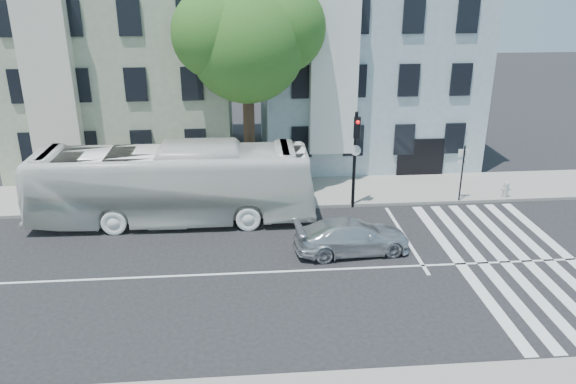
{
  "coord_description": "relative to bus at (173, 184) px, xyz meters",
  "views": [
    {
      "loc": [
        -0.37,
        -18.75,
        10.62
      ],
      "look_at": [
        1.41,
        2.18,
        2.4
      ],
      "focal_mm": 35.0,
      "sensor_mm": 36.0,
      "label": 1
    }
  ],
  "objects": [
    {
      "name": "ground",
      "position": [
        3.54,
        -5.2,
        -1.77
      ],
      "size": [
        120.0,
        120.0,
        0.0
      ],
      "primitive_type": "plane",
      "color": "black",
      "rests_on": "ground"
    },
    {
      "name": "fire_hydrant",
      "position": [
        16.2,
        1.1,
        -1.2
      ],
      "size": [
        0.46,
        0.27,
        0.83
      ],
      "rotation": [
        0.0,
        0.0,
        0.12
      ],
      "color": "#B0B0AC",
      "rests_on": "sidewalk_far"
    },
    {
      "name": "far_sign_pole",
      "position": [
        13.76,
        0.94,
        0.13
      ],
      "size": [
        0.5,
        0.17,
        2.79
      ],
      "rotation": [
        0.0,
        0.0,
        -0.04
      ],
      "color": "black",
      "rests_on": "sidewalk_far"
    },
    {
      "name": "street_tree",
      "position": [
        3.6,
        3.54,
        6.06
      ],
      "size": [
        7.3,
        5.9,
        11.1
      ],
      "color": "#2D2116",
      "rests_on": "ground"
    },
    {
      "name": "traffic_signal",
      "position": [
        8.43,
        0.74,
        1.27
      ],
      "size": [
        0.48,
        0.55,
        4.71
      ],
      "rotation": [
        0.0,
        0.0,
        -0.26
      ],
      "color": "black",
      "rests_on": "ground"
    },
    {
      "name": "building_right",
      "position": [
        10.54,
        9.8,
        3.73
      ],
      "size": [
        12.0,
        10.0,
        11.0
      ],
      "primitive_type": "cube",
      "color": "#91A2AC",
      "rests_on": "ground"
    },
    {
      "name": "bus",
      "position": [
        0.0,
        0.0,
        0.0
      ],
      "size": [
        3.15,
        12.75,
        3.54
      ],
      "primitive_type": "imported",
      "rotation": [
        0.0,
        0.0,
        1.56
      ],
      "color": "white",
      "rests_on": "ground"
    },
    {
      "name": "hedge",
      "position": [
        -0.14,
        1.1,
        -1.27
      ],
      "size": [
        8.28,
        3.69,
        0.7
      ],
      "primitive_type": null,
      "rotation": [
        0.0,
        0.0,
        0.35
      ],
      "color": "#2E601F",
      "rests_on": "sidewalk_far"
    },
    {
      "name": "sedan",
      "position": [
        7.49,
        -3.78,
        -1.09
      ],
      "size": [
        2.3,
        4.84,
        1.36
      ],
      "primitive_type": "imported",
      "rotation": [
        0.0,
        0.0,
        1.66
      ],
      "color": "silver",
      "rests_on": "ground"
    },
    {
      "name": "sidewalk_far",
      "position": [
        3.54,
        2.8,
        -1.69
      ],
      "size": [
        80.0,
        4.0,
        0.15
      ],
      "primitive_type": "cube",
      "color": "gray",
      "rests_on": "ground"
    },
    {
      "name": "building_left",
      "position": [
        -3.46,
        9.8,
        3.73
      ],
      "size": [
        12.0,
        10.0,
        11.0
      ],
      "primitive_type": "cube",
      "color": "gray",
      "rests_on": "ground"
    }
  ]
}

